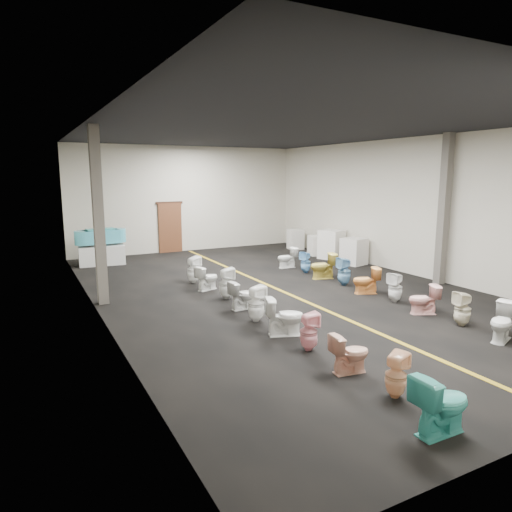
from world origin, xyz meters
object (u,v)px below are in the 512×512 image
object	(u,v)px
display_table	(102,255)
toilet_left_8	(207,278)
toilet_right_3	(424,300)
toilet_right_7	(323,266)
toilet_right_6	(344,271)
toilet_left_7	(226,283)
toilet_left_9	(194,270)
appliance_crate_c	(318,245)
toilet_right_9	(287,258)
toilet_left_1	(396,375)
toilet_right_1	(503,322)
appliance_crate_b	(332,244)
toilet_right_5	(366,281)
toilet_right_8	(306,262)
toilet_right_4	(395,287)
toilet_left_2	(350,353)
toilet_left_6	(243,295)
appliance_crate_d	(295,239)
toilet_left_4	(285,316)
toilet_right_2	(463,309)
toilet_left_0	(441,404)
toilet_left_3	(309,332)
toilet_left_5	(256,303)
bathtub	(101,236)
appliance_crate_a	(354,251)

from	to	relation	value
display_table	toilet_left_8	world-z (taller)	display_table
toilet_right_3	toilet_right_7	xyz separation A→B (m)	(0.10, 4.20, 0.06)
toilet_right_6	toilet_left_7	bearing A→B (deg)	-87.49
toilet_left_8	toilet_left_9	world-z (taller)	toilet_left_9
appliance_crate_c	toilet_right_6	xyz separation A→B (m)	(-2.38, -4.72, 0.02)
toilet_right_6	toilet_right_9	xyz separation A→B (m)	(-0.13, 3.07, -0.07)
toilet_left_1	toilet_right_1	xyz separation A→B (m)	(3.63, 0.77, 0.04)
toilet_left_1	toilet_right_6	xyz separation A→B (m)	(3.76, 5.97, 0.08)
appliance_crate_b	toilet_right_5	xyz separation A→B (m)	(-2.45, -4.85, -0.19)
toilet_left_1	toilet_right_8	bearing A→B (deg)	-41.30
toilet_right_9	toilet_right_4	bearing A→B (deg)	6.20
appliance_crate_c	toilet_left_2	bearing A→B (deg)	-122.60
toilet_left_1	toilet_left_8	xyz separation A→B (m)	(-0.09, 7.37, 0.00)
toilet_left_6	toilet_right_9	xyz separation A→B (m)	(3.64, 3.86, 0.01)
appliance_crate_d	toilet_left_8	xyz separation A→B (m)	(-6.24, -5.05, -0.09)
toilet_left_9	toilet_right_9	distance (m)	3.85
toilet_right_7	toilet_right_8	distance (m)	1.00
toilet_right_5	toilet_right_6	distance (m)	1.06
toilet_left_4	toilet_right_1	xyz separation A→B (m)	(3.70, -2.32, -0.01)
appliance_crate_c	toilet_right_2	size ratio (longest dim) A/B	1.04
toilet_left_0	appliance_crate_d	bearing A→B (deg)	-24.95
toilet_left_3	toilet_right_1	size ratio (longest dim) A/B	0.96
toilet_left_2	toilet_right_2	xyz separation A→B (m)	(3.74, 0.76, 0.05)
toilet_right_3	toilet_left_3	bearing A→B (deg)	-55.48
toilet_left_2	toilet_right_8	distance (m)	7.94
display_table	toilet_right_2	bearing A→B (deg)	-61.88
toilet_left_6	toilet_right_2	distance (m)	5.04
display_table	toilet_left_0	bearing A→B (deg)	-81.84
toilet_left_4	toilet_right_3	bearing A→B (deg)	-74.88
toilet_right_9	appliance_crate_b	bearing A→B (deg)	110.87
appliance_crate_b	toilet_left_7	distance (m)	7.11
toilet_left_2	toilet_right_3	world-z (taller)	toilet_right_3
toilet_left_1	toilet_left_6	xyz separation A→B (m)	(-0.01, 5.18, 0.00)
toilet_left_5	toilet_right_9	distance (m)	6.18
toilet_left_5	toilet_right_1	size ratio (longest dim) A/B	1.07
bathtub	toilet_left_9	world-z (taller)	bathtub
toilet_right_8	appliance_crate_d	bearing A→B (deg)	132.75
toilet_left_4	toilet_right_9	bearing A→B (deg)	-12.28
toilet_left_1	appliance_crate_b	bearing A→B (deg)	-48.46
display_table	appliance_crate_b	bearing A→B (deg)	-19.59
toilet_right_3	toilet_left_7	bearing A→B (deg)	-108.51
toilet_right_3	toilet_right_2	bearing A→B (deg)	28.23
toilet_left_6	toilet_right_9	size ratio (longest dim) A/B	0.98
appliance_crate_a	toilet_right_1	world-z (taller)	appliance_crate_a
appliance_crate_c	toilet_right_8	world-z (taller)	appliance_crate_c
toilet_left_4	toilet_left_5	distance (m)	1.08
toilet_left_4	toilet_right_9	size ratio (longest dim) A/B	1.10
appliance_crate_c	toilet_right_8	size ratio (longest dim) A/B	1.09
bathtub	toilet_right_1	bearing A→B (deg)	-71.85
toilet_left_2	toilet_left_6	xyz separation A→B (m)	(0.03, 4.16, 0.01)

